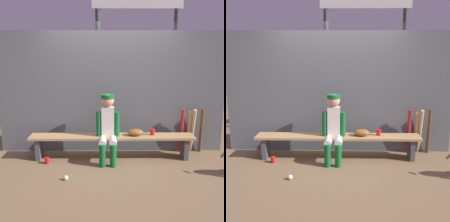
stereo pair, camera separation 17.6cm
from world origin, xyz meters
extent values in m
plane|color=brown|center=(0.00, 0.00, 0.00)|extent=(30.00, 30.00, 0.00)
cube|color=#595E63|center=(0.00, 0.40, 1.14)|extent=(4.26, 0.03, 2.27)
cube|color=tan|center=(0.00, 0.00, 0.41)|extent=(2.93, 0.36, 0.04)
cube|color=#4C4C51|center=(-1.32, 0.00, 0.19)|extent=(0.08, 0.29, 0.39)
cube|color=#4C4C51|center=(1.32, 0.00, 0.19)|extent=(0.08, 0.29, 0.39)
cube|color=silver|center=(-0.07, 0.00, 0.69)|extent=(0.22, 0.13, 0.52)
sphere|color=tan|center=(-0.07, 0.00, 1.06)|extent=(0.22, 0.22, 0.22)
cylinder|color=#14662D|center=(-0.07, 0.00, 1.14)|extent=(0.23, 0.23, 0.06)
cylinder|color=silver|center=(-0.16, -0.19, 0.39)|extent=(0.13, 0.38, 0.13)
cylinder|color=#14662D|center=(-0.16, -0.38, 0.19)|extent=(0.11, 0.11, 0.39)
cylinder|color=#14662D|center=(-0.23, -0.02, 0.64)|extent=(0.09, 0.09, 0.45)
cylinder|color=silver|center=(0.02, -0.19, 0.39)|extent=(0.13, 0.38, 0.13)
cylinder|color=#14662D|center=(0.02, -0.38, 0.19)|extent=(0.11, 0.11, 0.39)
cylinder|color=#14662D|center=(0.09, -0.02, 0.64)|extent=(0.09, 0.09, 0.45)
ellipsoid|color=brown|center=(0.42, 0.00, 0.49)|extent=(0.28, 0.20, 0.12)
cylinder|color=#B22323|center=(1.32, 0.28, 0.43)|extent=(0.07, 0.17, 0.86)
cylinder|color=tan|center=(1.46, 0.30, 0.41)|extent=(0.07, 0.23, 0.82)
cylinder|color=tan|center=(1.53, 0.29, 0.43)|extent=(0.07, 0.26, 0.86)
cylinder|color=brown|center=(1.70, 0.30, 0.43)|extent=(0.09, 0.15, 0.86)
sphere|color=white|center=(-0.70, -0.88, 0.04)|extent=(0.07, 0.07, 0.07)
cylinder|color=red|center=(-1.12, -0.24, 0.06)|extent=(0.08, 0.08, 0.11)
cylinder|color=red|center=(0.73, 0.03, 0.48)|extent=(0.08, 0.08, 0.11)
cylinder|color=#3F3F42|center=(-0.28, 1.20, 1.37)|extent=(0.10, 0.10, 2.75)
cylinder|color=#3F3F42|center=(1.34, 1.20, 1.37)|extent=(0.10, 0.10, 2.75)
camera|label=1|loc=(-0.04, -4.75, 1.93)|focal=44.49mm
camera|label=2|loc=(0.13, -4.75, 1.93)|focal=44.49mm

